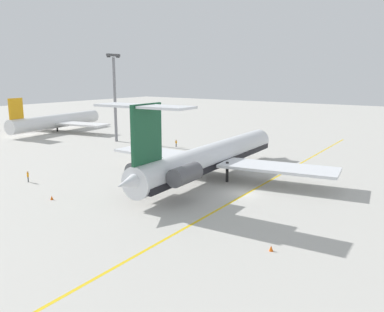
# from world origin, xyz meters

# --- Properties ---
(ground) EXTENTS (354.94, 354.94, 0.00)m
(ground) POSITION_xyz_m (0.00, 0.00, 0.00)
(ground) COLOR #B7B5AD
(main_jetliner) EXTENTS (44.08, 39.06, 12.83)m
(main_jetliner) POSITION_xyz_m (3.78, 8.44, 3.50)
(main_jetliner) COLOR silver
(main_jetliner) RESTS_ON ground
(airliner_mid_left) EXTENTS (34.41, 34.20, 10.29)m
(airliner_mid_left) POSITION_xyz_m (24.32, 73.70, 3.03)
(airliner_mid_left) COLOR white
(airliner_mid_left) RESTS_ON ground
(ground_crew_near_nose) EXTENTS (0.41, 0.27, 1.71)m
(ground_crew_near_nose) POSITION_xyz_m (17.29, 32.67, 1.08)
(ground_crew_near_nose) COLOR black
(ground_crew_near_nose) RESTS_ON ground
(ground_crew_near_tail) EXTENTS (0.40, 0.27, 1.67)m
(ground_crew_near_tail) POSITION_xyz_m (23.40, 30.11, 1.06)
(ground_crew_near_tail) COLOR black
(ground_crew_near_tail) RESTS_ON ground
(ground_crew_portside) EXTENTS (0.35, 0.32, 1.75)m
(ground_crew_portside) POSITION_xyz_m (-13.97, 29.91, 1.11)
(ground_crew_portside) COLOR black
(ground_crew_portside) RESTS_ON ground
(safety_cone_nose) EXTENTS (0.40, 0.40, 0.55)m
(safety_cone_nose) POSITION_xyz_m (-17.30, 19.38, 0.28)
(safety_cone_nose) COLOR #EA590F
(safety_cone_nose) RESTS_ON ground
(safety_cone_wingtip) EXTENTS (0.40, 0.40, 0.55)m
(safety_cone_wingtip) POSITION_xyz_m (-15.03, -10.94, 0.28)
(safety_cone_wingtip) COLOR #EA590F
(safety_cone_wingtip) RESTS_ON ground
(taxiway_centreline) EXTENTS (102.97, 4.79, 0.01)m
(taxiway_centreline) POSITION_xyz_m (5.02, -0.09, 0.00)
(taxiway_centreline) COLOR gold
(taxiway_centreline) RESTS_ON ground
(light_mast) EXTENTS (4.00, 0.70, 20.99)m
(light_mast) POSITION_xyz_m (21.03, 46.92, 11.68)
(light_mast) COLOR slate
(light_mast) RESTS_ON ground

